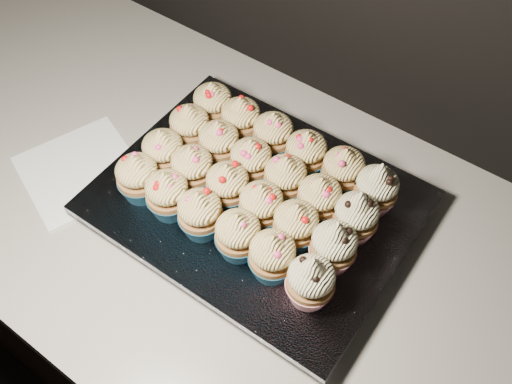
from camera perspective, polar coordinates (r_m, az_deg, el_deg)
cabinet at (r=1.26m, az=1.49°, el=-16.19°), size 2.40×0.60×0.86m
worktop at (r=0.85m, az=2.12°, el=-5.37°), size 2.44×0.64×0.04m
napkin at (r=0.95m, az=-17.15°, el=2.09°), size 0.22×0.22×0.00m
baking_tray at (r=0.85m, az=0.00°, el=-1.58°), size 0.41×0.32×0.02m
foil_lining at (r=0.84m, az=0.00°, el=-0.91°), size 0.45×0.35×0.01m
cupcake_0 at (r=0.82m, az=-11.71°, el=1.48°), size 0.06×0.06×0.08m
cupcake_1 at (r=0.80m, az=-8.82°, el=-0.20°), size 0.06×0.06×0.08m
cupcake_2 at (r=0.77m, az=-5.59°, el=-2.14°), size 0.06×0.06×0.08m
cupcake_3 at (r=0.75m, az=-1.80°, el=-4.28°), size 0.06×0.06×0.08m
cupcake_4 at (r=0.73m, az=1.64°, el=-6.39°), size 0.06×0.06×0.08m
cupcake_5 at (r=0.72m, az=5.48°, el=-8.81°), size 0.06×0.06×0.10m
cupcake_6 at (r=0.85m, az=-9.22°, el=3.95°), size 0.06×0.06×0.08m
cupcake_7 at (r=0.82m, az=-6.37°, el=2.33°), size 0.06×0.06×0.08m
cupcake_8 at (r=0.80m, az=-2.85°, el=0.62°), size 0.06×0.06×0.08m
cupcake_9 at (r=0.78m, az=0.52°, el=-1.40°), size 0.06×0.06×0.08m
cupcake_10 at (r=0.76m, az=3.99°, el=-3.34°), size 0.06×0.06×0.08m
cupcake_11 at (r=0.75m, az=7.77°, el=-5.33°), size 0.06×0.06×0.10m
cupcake_12 at (r=0.88m, az=-6.61°, el=6.47°), size 0.06×0.06×0.08m
cupcake_13 at (r=0.85m, az=-3.71°, el=4.87°), size 0.06×0.06×0.08m
cupcake_14 at (r=0.83m, az=-0.50°, el=3.08°), size 0.06×0.06×0.08m
cupcake_15 at (r=0.81m, az=2.95°, el=1.37°), size 0.06×0.06×0.08m
cupcake_16 at (r=0.79m, az=6.31°, el=-0.68°), size 0.06×0.06×0.08m
cupcake_17 at (r=0.78m, az=9.96°, el=-2.39°), size 0.06×0.06×0.10m
cupcake_18 at (r=0.91m, az=-4.33°, el=8.70°), size 0.06×0.06×0.08m
cupcake_19 at (r=0.88m, az=-1.53°, el=7.25°), size 0.06×0.06×0.08m
cupcake_20 at (r=0.86m, az=1.71°, el=5.74°), size 0.06×0.06×0.08m
cupcake_21 at (r=0.84m, az=5.00°, el=3.87°), size 0.06×0.06×0.08m
cupcake_22 at (r=0.82m, az=8.69°, el=2.15°), size 0.06×0.06×0.08m
cupcake_23 at (r=0.81m, az=11.92°, el=0.35°), size 0.06×0.06×0.10m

